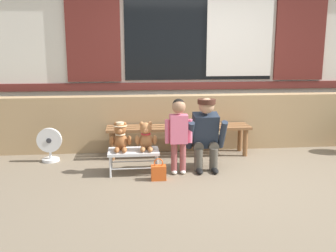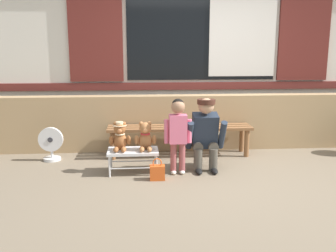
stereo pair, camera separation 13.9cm
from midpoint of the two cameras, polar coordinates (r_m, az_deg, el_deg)
name	(u,v)px [view 1 (the left image)]	position (r m, az deg, el deg)	size (l,w,h in m)	color
ground_plane	(224,178)	(4.78, 7.57, -7.71)	(60.00, 60.00, 0.00)	#756651
brick_low_wall	(203,122)	(6.02, 4.56, 0.63)	(7.04, 0.25, 0.85)	tan
shop_facade	(198,40)	(6.41, 3.93, 12.72)	(7.19, 0.26, 3.36)	silver
wooden_bench_long	(179,131)	(5.61, 0.89, -0.70)	(2.10, 0.40, 0.44)	brown
small_display_bench	(134,153)	(4.88, -5.97, -3.98)	(0.64, 0.36, 0.30)	silver
teddy_bear_with_hat	(120,137)	(4.83, -7.92, -1.66)	(0.28, 0.27, 0.36)	#93562D
teddy_bear_plain	(146,137)	(4.83, -4.12, -1.68)	(0.28, 0.26, 0.36)	#A86B3D
child_standing	(179,128)	(4.76, 0.76, -0.29)	(0.35, 0.18, 0.96)	#994C4C
adult_crouching	(206,134)	(4.97, 4.89, -1.13)	(0.50, 0.49, 0.95)	#4C473D
handbag_on_ground	(159,172)	(4.66, -2.27, -6.91)	(0.18, 0.11, 0.27)	#DB561E
floor_fan	(50,145)	(5.60, -17.90, -2.71)	(0.34, 0.24, 0.48)	silver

